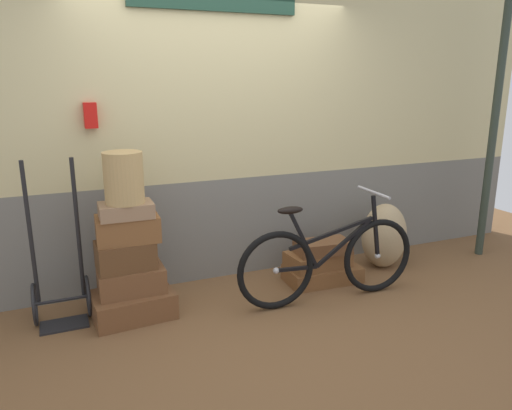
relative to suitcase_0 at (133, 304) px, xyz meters
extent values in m
cube|color=brown|center=(0.91, -0.25, -0.13)|extent=(9.05, 5.20, 0.06)
cube|color=slate|center=(0.91, 0.60, 0.37)|extent=(7.05, 0.20, 0.95)
cube|color=#CCBC84|center=(0.91, 0.60, 1.83)|extent=(7.05, 0.20, 1.98)
cube|color=red|center=(-0.17, 0.46, 1.46)|extent=(0.10, 0.08, 0.20)
cylinder|color=#2D382D|center=(3.69, 0.00, 1.36)|extent=(0.08, 0.08, 2.92)
cube|color=brown|center=(0.00, 0.00, 0.00)|extent=(0.65, 0.47, 0.21)
cube|color=brown|center=(0.00, 0.03, 0.20)|extent=(0.51, 0.34, 0.20)
cube|color=brown|center=(-0.03, 0.03, 0.41)|extent=(0.45, 0.32, 0.22)
cube|color=brown|center=(0.01, 0.05, 0.62)|extent=(0.49, 0.33, 0.20)
cube|color=#937051|center=(0.00, 0.02, 0.77)|extent=(0.41, 0.27, 0.11)
cube|color=brown|center=(1.75, 0.02, -0.03)|extent=(0.70, 0.42, 0.14)
cube|color=brown|center=(1.71, 0.04, 0.11)|extent=(0.61, 0.36, 0.15)
cube|color=brown|center=(1.73, 0.00, 0.25)|extent=(0.52, 0.31, 0.12)
cylinder|color=tan|center=(0.00, 0.03, 1.02)|extent=(0.29, 0.29, 0.39)
torus|color=black|center=(-0.72, 0.16, 0.06)|extent=(0.03, 0.33, 0.33)
torus|color=black|center=(-0.32, 0.16, 0.06)|extent=(0.03, 0.33, 0.33)
cylinder|color=black|center=(-0.52, 0.16, 0.06)|extent=(0.39, 0.02, 0.02)
cylinder|color=black|center=(-0.69, 0.16, 0.62)|extent=(0.03, 0.12, 1.12)
cylinder|color=black|center=(-0.35, 0.16, 0.62)|extent=(0.03, 0.12, 1.12)
cube|color=black|center=(-0.52, 0.05, -0.09)|extent=(0.35, 0.22, 0.02)
ellipsoid|color=tan|center=(2.50, 0.10, 0.22)|extent=(0.46, 0.39, 0.65)
torus|color=black|center=(1.10, -0.32, 0.23)|extent=(0.67, 0.08, 0.67)
sphere|color=#B2B2B7|center=(1.10, -0.32, 0.23)|extent=(0.05, 0.05, 0.05)
torus|color=black|center=(2.07, -0.36, 0.23)|extent=(0.67, 0.08, 0.67)
sphere|color=#B2B2B7|center=(2.07, -0.36, 0.23)|extent=(0.05, 0.05, 0.05)
cube|color=black|center=(1.73, -0.35, 0.40)|extent=(0.53, 0.05, 0.40)
cube|color=black|center=(1.35, -0.33, 0.46)|extent=(0.28, 0.04, 0.51)
cube|color=black|center=(1.29, -0.33, 0.22)|extent=(0.37, 0.04, 0.04)
cube|color=black|center=(1.61, -0.34, 0.49)|extent=(0.77, 0.06, 0.22)
cube|color=black|center=(2.03, -0.36, 0.51)|extent=(0.11, 0.03, 0.56)
ellipsoid|color=black|center=(1.22, -0.32, 0.73)|extent=(0.22, 0.10, 0.06)
cylinder|color=#A5A5AD|center=(1.99, -0.36, 0.81)|extent=(0.04, 0.46, 0.02)
camera|label=1|loc=(-0.49, -3.66, 1.75)|focal=34.30mm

